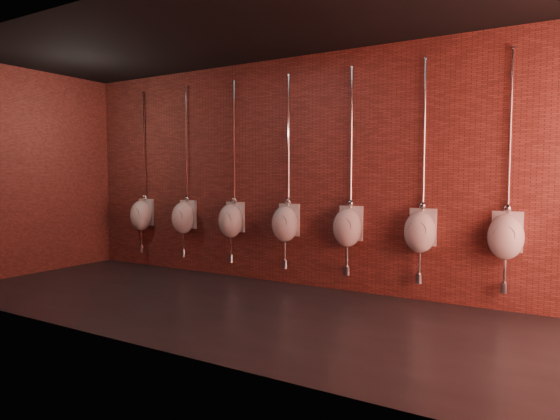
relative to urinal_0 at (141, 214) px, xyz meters
The scene contains 9 objects.
ground 3.65m from the urinal_0, 22.67° to the right, with size 8.50×8.50×0.00m, color black.
room_shell 3.71m from the urinal_0, 22.67° to the right, with size 8.54×3.04×3.22m.
urinal_0 is the anchor object (origin of this frame).
urinal_1 0.95m from the urinal_0, ahead, with size 0.40×0.35×2.72m.
urinal_2 1.90m from the urinal_0, ahead, with size 0.40×0.35×2.72m.
urinal_3 2.85m from the urinal_0, ahead, with size 0.40×0.35×2.72m.
urinal_4 3.80m from the urinal_0, ahead, with size 0.40×0.35×2.72m.
urinal_5 4.75m from the urinal_0, ahead, with size 0.40×0.35×2.72m.
urinal_6 5.71m from the urinal_0, ahead, with size 0.40×0.35×2.72m.
Camera 1 is at (3.15, -4.64, 1.55)m, focal length 32.00 mm.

